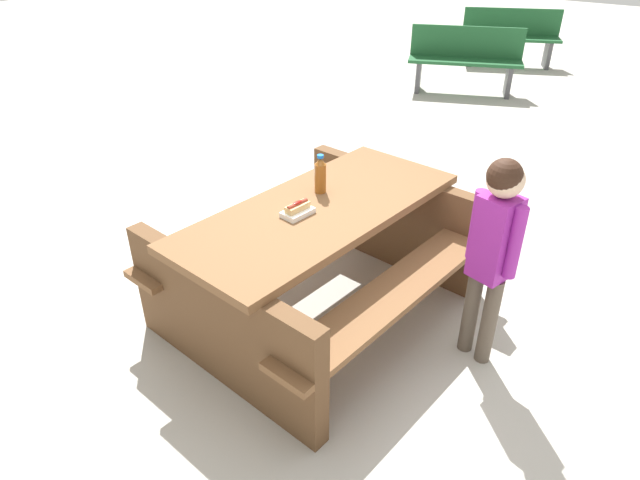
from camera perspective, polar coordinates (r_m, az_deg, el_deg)
ground_plane at (r=3.58m, az=0.00°, el=-7.22°), size 30.00×30.00×0.00m
picnic_table at (r=3.32m, az=0.00°, el=-1.19°), size 1.92×1.55×0.75m
soda_bottle at (r=3.29m, az=0.04°, el=6.71°), size 0.07×0.07×0.24m
hotdog_tray at (r=3.06m, az=-2.33°, el=3.12°), size 0.19×0.13×0.08m
child_in_coat at (r=2.94m, az=17.54°, el=0.15°), size 0.21×0.29×1.21m
park_bench_near at (r=8.13m, az=14.73°, el=17.64°), size 0.97×1.53×0.85m
park_bench_mid at (r=9.86m, az=19.05°, el=19.26°), size 1.02×1.52×0.85m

